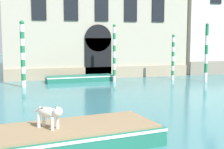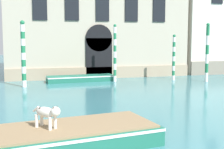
# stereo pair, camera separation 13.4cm
# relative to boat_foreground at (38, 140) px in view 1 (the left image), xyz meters

# --- Properties ---
(boat_foreground) EXTENTS (7.49, 3.28, 0.61)m
(boat_foreground) POSITION_rel_boat_foreground_xyz_m (0.00, 0.00, 0.00)
(boat_foreground) COLOR #1E6651
(boat_foreground) RESTS_ON ground_plane
(dog_on_deck) EXTENTS (0.77, 0.83, 0.69)m
(dog_on_deck) POSITION_rel_boat_foreground_xyz_m (0.36, 0.06, 0.74)
(dog_on_deck) COLOR silver
(dog_on_deck) RESTS_ON boat_foreground
(boat_moored_near_palazzo) EXTENTS (5.09, 1.76, 0.44)m
(boat_moored_near_palazzo) POSITION_rel_boat_foreground_xyz_m (3.59, 14.07, -0.09)
(boat_moored_near_palazzo) COLOR #1E6651
(boat_moored_near_palazzo) RESTS_ON ground_plane
(mooring_pole_0) EXTENTS (0.25, 0.25, 4.31)m
(mooring_pole_0) POSITION_rel_boat_foreground_xyz_m (12.58, 11.46, 1.85)
(mooring_pole_0) COLOR white
(mooring_pole_0) RESTS_ON ground_plane
(mooring_pole_1) EXTENTS (0.29, 0.29, 4.36)m
(mooring_pole_1) POSITION_rel_boat_foreground_xyz_m (-0.45, 12.28, 1.87)
(mooring_pole_1) COLOR white
(mooring_pole_1) RESTS_ON ground_plane
(mooring_pole_2) EXTENTS (0.22, 0.22, 4.23)m
(mooring_pole_2) POSITION_rel_boat_foreground_xyz_m (6.03, 13.24, 1.81)
(mooring_pole_2) COLOR white
(mooring_pole_2) RESTS_ON ground_plane
(mooring_pole_3) EXTENTS (0.23, 0.23, 3.50)m
(mooring_pole_3) POSITION_rel_boat_foreground_xyz_m (10.63, 12.94, 1.44)
(mooring_pole_3) COLOR white
(mooring_pole_3) RESTS_ON ground_plane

